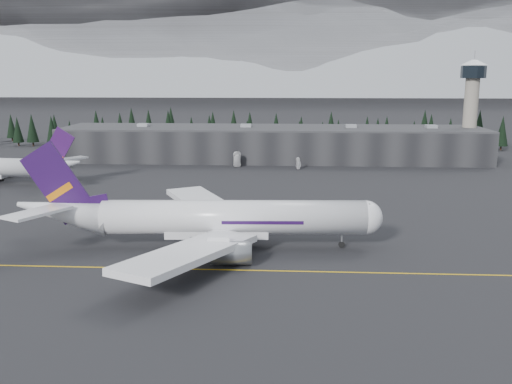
# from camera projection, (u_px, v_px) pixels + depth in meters

# --- Properties ---
(ground) EXTENTS (1400.00, 1400.00, 0.00)m
(ground) POSITION_uv_depth(u_px,v_px,m) (249.00, 266.00, 98.41)
(ground) COLOR black
(ground) RESTS_ON ground
(taxiline) EXTENTS (400.00, 0.40, 0.02)m
(taxiline) POSITION_uv_depth(u_px,v_px,m) (248.00, 270.00, 96.45)
(taxiline) COLOR gold
(taxiline) RESTS_ON ground
(terminal) EXTENTS (160.00, 30.00, 12.60)m
(terminal) POSITION_uv_depth(u_px,v_px,m) (272.00, 143.00, 219.29)
(terminal) COLOR black
(terminal) RESTS_ON ground
(control_tower) EXTENTS (10.00, 10.00, 37.70)m
(control_tower) POSITION_uv_depth(u_px,v_px,m) (471.00, 99.00, 214.43)
(control_tower) COLOR gray
(control_tower) RESTS_ON ground
(treeline) EXTENTS (360.00, 20.00, 15.00)m
(treeline) POSITION_uv_depth(u_px,v_px,m) (275.00, 131.00, 255.21)
(treeline) COLOR black
(treeline) RESTS_ON ground
(mountain_ridge) EXTENTS (4400.00, 900.00, 420.00)m
(mountain_ridge) POSITION_uv_depth(u_px,v_px,m) (286.00, 91.00, 1075.74)
(mountain_ridge) COLOR white
(mountain_ridge) RESTS_ON ground
(jet_main) EXTENTS (69.84, 64.37, 20.53)m
(jet_main) POSITION_uv_depth(u_px,v_px,m) (202.00, 218.00, 108.16)
(jet_main) COLOR silver
(jet_main) RESTS_ON ground
(gse_vehicle_a) EXTENTS (3.21, 5.88, 1.56)m
(gse_vehicle_a) POSITION_uv_depth(u_px,v_px,m) (237.00, 165.00, 203.16)
(gse_vehicle_a) COLOR silver
(gse_vehicle_a) RESTS_ON ground
(gse_vehicle_b) EXTENTS (4.50, 3.44, 1.43)m
(gse_vehicle_b) POSITION_uv_depth(u_px,v_px,m) (299.00, 167.00, 198.34)
(gse_vehicle_b) COLOR silver
(gse_vehicle_b) RESTS_ON ground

